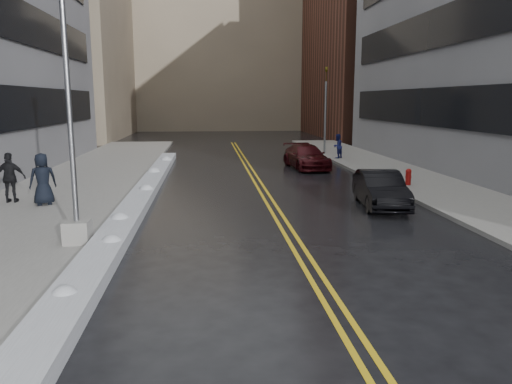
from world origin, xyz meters
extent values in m
plane|color=black|center=(0.00, 0.00, 0.00)|extent=(160.00, 160.00, 0.00)
cube|color=gray|center=(-5.75, 10.00, 0.07)|extent=(5.50, 50.00, 0.15)
cube|color=gray|center=(10.00, 10.00, 0.07)|extent=(4.00, 50.00, 0.15)
cube|color=gold|center=(2.35, 10.00, 0.00)|extent=(0.12, 50.00, 0.01)
cube|color=gold|center=(2.65, 10.00, 0.00)|extent=(0.12, 50.00, 0.01)
cube|color=silver|center=(-2.45, 8.00, 0.17)|extent=(0.90, 30.00, 0.34)
cube|color=gray|center=(-15.50, 44.00, 9.00)|extent=(14.00, 22.00, 18.00)
cube|color=#562D21|center=(19.00, 42.00, 14.00)|extent=(14.00, 20.00, 28.00)
cube|color=gray|center=(2.00, 60.00, 11.00)|extent=(36.00, 16.00, 22.00)
cube|color=gray|center=(-3.30, 2.00, 0.45)|extent=(0.65, 0.65, 0.60)
cylinder|color=gray|center=(-3.30, 2.00, 4.25)|extent=(0.14, 0.14, 7.00)
cylinder|color=maroon|center=(9.00, 10.00, 0.45)|extent=(0.24, 0.24, 0.60)
sphere|color=maroon|center=(9.00, 10.00, 0.75)|extent=(0.26, 0.26, 0.26)
cylinder|color=maroon|center=(9.00, 10.00, 0.50)|extent=(0.25, 0.10, 0.10)
cylinder|color=gray|center=(8.50, 24.00, 2.65)|extent=(0.14, 0.14, 5.00)
imported|color=#594C0C|center=(8.50, 24.00, 5.65)|extent=(0.16, 0.20, 1.00)
imported|color=black|center=(-5.74, 7.14, 1.09)|extent=(1.07, 0.90, 1.87)
imported|color=black|center=(-7.07, 7.72, 1.07)|extent=(1.08, 0.47, 1.84)
imported|color=navy|center=(8.52, 20.46, 0.93)|extent=(0.96, 0.95, 1.56)
imported|color=black|center=(6.40, 6.24, 0.66)|extent=(1.85, 4.15, 1.32)
imported|color=#39090D|center=(5.77, 16.92, 0.67)|extent=(2.33, 4.78, 1.34)
camera|label=1|loc=(0.16, -11.10, 3.86)|focal=35.00mm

